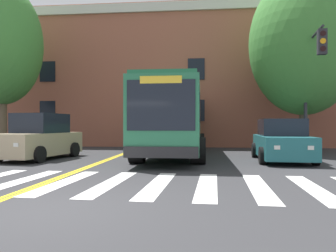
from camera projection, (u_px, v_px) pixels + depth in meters
The scene contains 12 objects.
ground_plane at pixel (40, 211), 5.61m from camera, with size 120.00×120.00×0.00m, color #303033.
crosswalk at pixel (87, 182), 8.33m from camera, with size 13.97×4.30×0.01m.
lane_line_yellow_inner at pixel (142, 146), 22.38m from camera, with size 0.12×36.00×0.01m, color gold.
lane_line_yellow_outer at pixel (144, 147), 22.36m from camera, with size 0.12×36.00×0.01m, color gold.
city_bus at pixel (174, 118), 15.69m from camera, with size 2.90×10.76×3.29m.
car_tan_near_lane at pixel (40, 139), 14.16m from camera, with size 2.52×4.46×1.97m.
car_teal_far_lane at pixel (282, 142), 13.42m from camera, with size 2.28×4.45×1.72m.
car_grey_behind_bus at pixel (190, 134), 23.94m from camera, with size 2.19×4.10×1.74m.
traffic_light_near_corner at pixel (312, 71), 14.67m from camera, with size 0.55×3.23×5.92m.
street_tree_curbside_large at pixel (304, 44), 17.25m from camera, with size 7.98×8.04×9.54m.
street_tree_curbside_small at pixel (1, 45), 18.50m from camera, with size 6.32×6.52×9.47m.
building_facade at pixel (131, 81), 25.33m from camera, with size 38.38×6.71×9.75m.
Camera 1 is at (2.74, -5.35, 1.47)m, focal length 35.00 mm.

